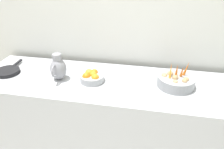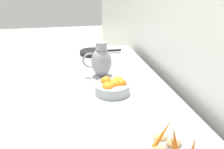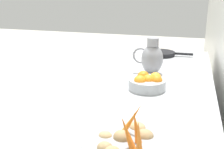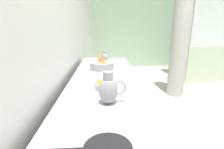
# 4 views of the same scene
# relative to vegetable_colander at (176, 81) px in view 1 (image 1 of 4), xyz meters

# --- Properties ---
(tile_wall_left) EXTENTS (0.10, 7.71, 3.00)m
(tile_wall_left) POSITION_rel_vegetable_colander_xyz_m (-0.45, -0.02, 0.54)
(tile_wall_left) COLOR silver
(tile_wall_left) RESTS_ON ground_plane
(prep_counter) EXTENTS (0.74, 2.67, 0.91)m
(prep_counter) POSITION_rel_vegetable_colander_xyz_m (0.03, -0.52, -0.51)
(prep_counter) COLOR #ADAFB5
(prep_counter) RESTS_ON ground_plane
(vegetable_colander) EXTENTS (0.33, 0.33, 0.23)m
(vegetable_colander) POSITION_rel_vegetable_colander_xyz_m (0.00, 0.00, 0.00)
(vegetable_colander) COLOR gray
(vegetable_colander) RESTS_ON prep_counter
(orange_bowl) EXTENTS (0.22, 0.22, 0.10)m
(orange_bowl) POSITION_rel_vegetable_colander_xyz_m (0.06, -0.75, -0.01)
(orange_bowl) COLOR #9EA0A5
(orange_bowl) RESTS_ON prep_counter
(metal_pitcher_tall) EXTENTS (0.21, 0.15, 0.25)m
(metal_pitcher_tall) POSITION_rel_vegetable_colander_xyz_m (0.08, -1.06, 0.06)
(metal_pitcher_tall) COLOR gray
(metal_pitcher_tall) RESTS_ON prep_counter
(skillet_on_counter) EXTENTS (0.39, 0.24, 0.03)m
(skillet_on_counter) POSITION_rel_vegetable_colander_xyz_m (0.06, -1.62, -0.03)
(skillet_on_counter) COLOR black
(skillet_on_counter) RESTS_ON prep_counter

